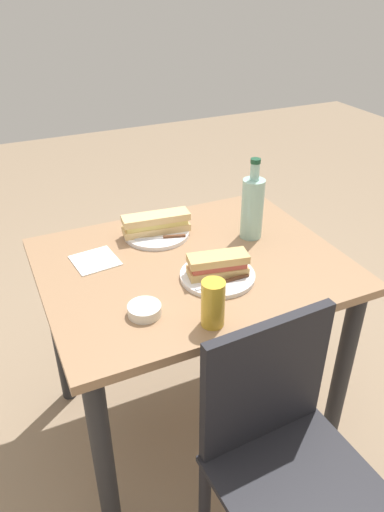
# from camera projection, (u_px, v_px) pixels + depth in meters

# --- Properties ---
(ground_plane) EXTENTS (8.00, 8.00, 0.00)m
(ground_plane) POSITION_uv_depth(u_px,v_px,m) (192.00, 416.00, 2.00)
(ground_plane) COLOR #8C755B
(dining_table) EXTENTS (0.98, 0.78, 0.76)m
(dining_table) POSITION_uv_depth(u_px,v_px,m) (192.00, 294.00, 1.67)
(dining_table) COLOR #997251
(dining_table) RESTS_ON ground
(chair_far) EXTENTS (0.42, 0.42, 0.86)m
(chair_far) POSITION_uv_depth(u_px,v_px,m) (282.00, 452.00, 1.28)
(chair_far) COLOR black
(chair_far) RESTS_ON ground
(plate_near) EXTENTS (0.24, 0.24, 0.01)m
(plate_near) POSITION_uv_depth(u_px,v_px,m) (157.00, 233.00, 1.75)
(plate_near) COLOR white
(plate_near) RESTS_ON dining_table
(baguette_sandwich_near) EXTENTS (0.25, 0.10, 0.07)m
(baguette_sandwich_near) POSITION_uv_depth(u_px,v_px,m) (156.00, 223.00, 1.73)
(baguette_sandwich_near) COLOR #DBB77A
(baguette_sandwich_near) RESTS_ON plate_near
(knife_near) EXTENTS (0.18, 0.06, 0.01)m
(knife_near) POSITION_uv_depth(u_px,v_px,m) (163.00, 237.00, 1.70)
(knife_near) COLOR silver
(knife_near) RESTS_ON plate_near
(plate_far) EXTENTS (0.24, 0.24, 0.01)m
(plate_far) POSITION_uv_depth(u_px,v_px,m) (217.00, 276.00, 1.51)
(plate_far) COLOR white
(plate_far) RESTS_ON dining_table
(baguette_sandwich_far) EXTENTS (0.20, 0.10, 0.07)m
(baguette_sandwich_far) POSITION_uv_depth(u_px,v_px,m) (218.00, 265.00, 1.49)
(baguette_sandwich_far) COLOR tan
(baguette_sandwich_far) RESTS_ON plate_far
(knife_far) EXTENTS (0.18, 0.01, 0.01)m
(knife_far) POSITION_uv_depth(u_px,v_px,m) (226.00, 281.00, 1.47)
(knife_far) COLOR silver
(knife_far) RESTS_ON plate_far
(water_bottle) EXTENTS (0.08, 0.08, 0.29)m
(water_bottle) POSITION_uv_depth(u_px,v_px,m) (252.00, 207.00, 1.69)
(water_bottle) COLOR #99C6B7
(water_bottle) RESTS_ON dining_table
(beer_glass) EXTENTS (0.07, 0.07, 0.14)m
(beer_glass) POSITION_uv_depth(u_px,v_px,m) (213.00, 304.00, 1.29)
(beer_glass) COLOR gold
(beer_glass) RESTS_ON dining_table
(olive_bowl) EXTENTS (0.10, 0.10, 0.03)m
(olive_bowl) POSITION_uv_depth(u_px,v_px,m) (144.00, 310.00, 1.35)
(olive_bowl) COLOR silver
(olive_bowl) RESTS_ON dining_table
(paper_napkin) EXTENTS (0.15, 0.15, 0.00)m
(paper_napkin) POSITION_uv_depth(u_px,v_px,m) (95.00, 260.00, 1.60)
(paper_napkin) COLOR white
(paper_napkin) RESTS_ON dining_table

